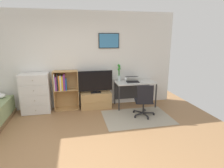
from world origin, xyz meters
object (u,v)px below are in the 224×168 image
at_px(bookshelf, 64,87).
at_px(computer_mouse, 142,81).
at_px(television, 96,82).
at_px(dresser, 36,93).
at_px(desk, 134,86).
at_px(tv_stand, 96,100).
at_px(laptop, 132,79).
at_px(wine_glass, 126,78).
at_px(bamboo_vase, 119,72).
at_px(office_chair, 144,100).

distance_m(bookshelf, computer_mouse, 2.22).
distance_m(television, computer_mouse, 1.33).
bearing_deg(computer_mouse, television, 173.46).
distance_m(dresser, desk, 2.76).
height_order(tv_stand, desk, desk).
bearing_deg(laptop, wine_glass, -144.55).
bearing_deg(bamboo_vase, bookshelf, -177.82).
relative_size(tv_stand, office_chair, 1.01).
bearing_deg(bookshelf, desk, -1.91).
relative_size(laptop, computer_mouse, 4.00).
distance_m(television, office_chair, 1.46).
bearing_deg(television, office_chair, -37.74).
distance_m(laptop, bamboo_vase, 0.44).
xyz_separation_m(office_chair, wine_glass, (-0.29, 0.70, 0.42)).
distance_m(television, desk, 1.16).
relative_size(bookshelf, wine_glass, 6.14).
bearing_deg(wine_glass, bamboo_vase, 112.42).
bearing_deg(bookshelf, computer_mouse, -5.76).
distance_m(tv_stand, bamboo_vase, 1.05).
bearing_deg(desk, office_chair, -91.40).
distance_m(bamboo_vase, wine_glass, 0.35).
relative_size(laptop, wine_glass, 2.31).
distance_m(dresser, bamboo_vase, 2.37).
relative_size(bookshelf, laptop, 2.65).
bearing_deg(bookshelf, dresser, -175.06).
distance_m(dresser, computer_mouse, 2.95).
bearing_deg(television, dresser, 179.74).
relative_size(dresser, desk, 0.94).
distance_m(desk, office_chair, 0.88).
xyz_separation_m(office_chair, computer_mouse, (0.20, 0.72, 0.30)).
xyz_separation_m(bookshelf, desk, (2.03, -0.07, -0.05)).
height_order(office_chair, laptop, laptop).
xyz_separation_m(laptop, bamboo_vase, (-0.36, 0.15, 0.20)).
bearing_deg(dresser, bookshelf, 4.94).
distance_m(television, bamboo_vase, 0.76).
height_order(desk, wine_glass, wine_glass).
xyz_separation_m(dresser, wine_glass, (2.45, -0.17, 0.34)).
bearing_deg(television, tv_stand, 90.00).
bearing_deg(bamboo_vase, office_chair, -67.63).
distance_m(desk, bamboo_vase, 0.60).
relative_size(office_chair, laptop, 2.07).
relative_size(television, office_chair, 1.12).
bearing_deg(computer_mouse, tv_stand, 172.50).
relative_size(desk, bamboo_vase, 2.34).
distance_m(dresser, laptop, 2.70).
bearing_deg(tv_stand, bookshelf, 176.87).
height_order(laptop, computer_mouse, laptop).
bearing_deg(wine_glass, desk, 28.73).
bearing_deg(office_chair, laptop, 106.02).
bearing_deg(television, desk, 0.15).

